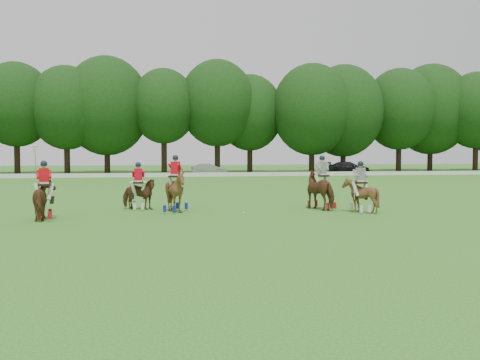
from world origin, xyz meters
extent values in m
plane|color=#277120|center=(0.00, 0.00, 0.00)|extent=(180.00, 180.00, 0.00)
cylinder|color=black|center=(-17.43, 48.92, 2.49)|extent=(0.70, 0.70, 4.98)
ellipsoid|color=black|center=(-17.43, 48.92, 8.28)|extent=(8.80, 8.80, 10.12)
cylinder|color=black|center=(-11.63, 48.49, 2.32)|extent=(0.70, 0.70, 4.64)
ellipsoid|color=black|center=(-11.63, 48.49, 7.95)|extent=(8.80, 8.80, 10.13)
cylinder|color=black|center=(-6.99, 49.52, 2.16)|extent=(0.70, 0.70, 4.31)
ellipsoid|color=black|center=(-6.99, 49.52, 8.31)|extent=(10.67, 10.67, 12.27)
cylinder|color=black|center=(-0.04, 48.00, 2.62)|extent=(0.70, 0.70, 5.24)
ellipsoid|color=black|center=(-0.04, 48.00, 8.26)|extent=(8.06, 8.06, 9.26)
cylinder|color=black|center=(6.63, 48.24, 2.59)|extent=(0.70, 0.70, 5.19)
ellipsoid|color=black|center=(6.63, 48.24, 8.75)|extent=(9.50, 9.50, 10.92)
cylinder|color=black|center=(11.06, 49.62, 2.24)|extent=(0.70, 0.70, 4.48)
ellipsoid|color=black|center=(11.06, 49.62, 7.71)|extent=(8.60, 8.60, 9.89)
cylinder|color=black|center=(18.54, 46.82, 2.11)|extent=(0.70, 0.70, 4.21)
ellipsoid|color=black|center=(18.54, 46.82, 8.00)|extent=(10.11, 10.11, 11.63)
cylinder|color=black|center=(23.25, 48.17, 2.03)|extent=(0.70, 0.70, 4.07)
ellipsoid|color=black|center=(23.25, 48.17, 7.99)|extent=(10.46, 10.46, 12.03)
cylinder|color=black|center=(31.16, 48.38, 2.40)|extent=(0.70, 0.70, 4.79)
ellipsoid|color=black|center=(31.16, 48.38, 8.35)|extent=(9.47, 9.47, 10.89)
cylinder|color=black|center=(36.59, 49.92, 2.22)|extent=(0.70, 0.70, 4.44)
ellipsoid|color=black|center=(36.59, 49.92, 8.51)|extent=(10.84, 10.84, 12.47)
cylinder|color=black|center=(41.42, 46.74, 2.43)|extent=(0.70, 0.70, 4.86)
ellipsoid|color=black|center=(41.42, 46.74, 8.21)|extent=(8.94, 8.94, 10.28)
cube|color=white|center=(0.00, 38.00, 0.22)|extent=(120.00, 0.10, 0.44)
imported|color=#949499|center=(4.86, 42.50, 0.65)|extent=(4.09, 1.93, 1.30)
imported|color=black|center=(21.84, 42.50, 0.73)|extent=(5.41, 3.96, 1.46)
imported|color=#4F2A15|center=(-6.03, 2.90, 0.78)|extent=(1.12, 1.96, 1.57)
cube|color=black|center=(-6.03, 2.90, 1.36)|extent=(0.52, 0.62, 0.08)
cylinder|color=tan|center=(-6.32, 2.85, 2.28)|extent=(0.15, 0.77, 1.08)
imported|color=#4F2A15|center=(-2.51, 5.88, 0.71)|extent=(1.45, 1.25, 1.43)
cube|color=black|center=(-2.51, 5.88, 1.24)|extent=(0.46, 0.57, 0.08)
cylinder|color=tan|center=(-2.21, 5.89, 1.16)|extent=(0.04, 0.21, 1.29)
imported|color=#4F2A15|center=(-0.91, 4.59, 0.90)|extent=(2.04, 2.11, 1.80)
cube|color=black|center=(-0.91, 4.59, 1.56)|extent=(0.65, 0.70, 0.08)
cylinder|color=tan|center=(-0.64, 4.46, 1.48)|extent=(0.12, 0.20, 1.29)
imported|color=#4F2A15|center=(5.73, 4.68, 0.88)|extent=(1.67, 2.30, 1.77)
cube|color=black|center=(5.73, 4.68, 1.54)|extent=(0.62, 0.68, 0.08)
cylinder|color=tan|center=(5.46, 4.57, 1.46)|extent=(0.11, 0.21, 1.29)
imported|color=#4F2A15|center=(6.93, 3.10, 0.75)|extent=(1.21, 1.36, 1.50)
cube|color=black|center=(6.93, 3.10, 1.30)|extent=(0.44, 0.56, 0.08)
cylinder|color=tan|center=(6.63, 3.10, 1.22)|extent=(0.03, 0.21, 1.29)
sphere|color=white|center=(1.89, 3.47, 0.04)|extent=(0.09, 0.09, 0.09)
camera|label=1|loc=(-2.11, -18.60, 2.61)|focal=40.00mm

